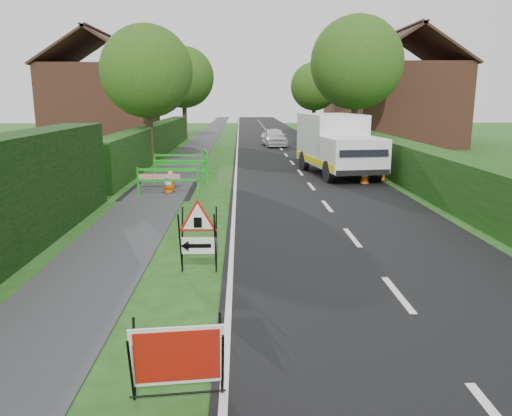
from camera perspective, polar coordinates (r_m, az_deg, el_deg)
name	(u,v)px	position (r m, az deg, el deg)	size (l,w,h in m)	color
ground	(251,323)	(7.57, -0.53, -13.04)	(120.00, 120.00, 0.00)	#1E4313
road_surface	(272,138)	(42.04, 1.84, 8.04)	(6.00, 90.00, 0.02)	black
footpath	(206,138)	(42.05, -5.74, 7.99)	(2.00, 90.00, 0.02)	#2D2D30
hedge_west_far	(156,156)	(29.42, -11.34, 5.88)	(1.00, 24.00, 1.80)	#14380F
hedge_east	(383,169)	(24.00, 14.34, 4.29)	(1.20, 50.00, 1.50)	#14380F
house_west	(103,103)	(38.13, -17.12, 11.40)	(7.50, 7.40, 7.88)	brown
house_east_a	(401,103)	(36.57, 16.28, 11.43)	(7.50, 7.40, 7.88)	brown
house_east_b	(366,102)	(50.32, 12.44, 11.79)	(7.50, 7.40, 7.88)	brown
tree_nw	(147,72)	(25.26, -12.38, 14.98)	(4.40, 4.40, 6.70)	#2D2116
tree_ne	(357,63)	(29.63, 11.42, 15.96)	(5.20, 5.20, 7.79)	#2D2116
tree_fw	(184,77)	(41.10, -8.28, 14.55)	(4.80, 4.80, 7.24)	#2D2116
tree_fe	(314,87)	(45.32, 6.70, 13.62)	(4.20, 4.20, 6.33)	#2D2116
red_rect_sign	(177,357)	(5.74, -8.97, -16.51)	(1.06, 0.70, 0.86)	black
triangle_sign	(196,230)	(9.40, -6.87, -2.56)	(0.84, 0.84, 1.20)	black
works_van	(337,143)	(21.78, 9.22, 7.32)	(2.99, 5.88, 2.56)	silver
traffic_cone_0	(365,174)	(19.66, 12.33, 3.81)	(0.38, 0.38, 0.79)	black
traffic_cone_1	(382,171)	(20.65, 14.16, 4.12)	(0.38, 0.38, 0.79)	black
traffic_cone_2	(346,162)	(23.37, 10.28, 5.24)	(0.38, 0.38, 0.79)	black
traffic_cone_3	(168,182)	(17.68, -9.99, 2.95)	(0.38, 0.38, 0.79)	black
traffic_cone_4	(170,177)	(18.66, -9.76, 3.46)	(0.38, 0.38, 0.79)	black
ped_barrier_0	(168,178)	(17.02, -10.03, 3.40)	(2.07, 0.39, 1.00)	#1A911C
ped_barrier_1	(181,169)	(19.23, -8.58, 4.48)	(2.06, 0.37, 1.00)	#1A911C
ped_barrier_2	(179,162)	(21.18, -8.79, 5.20)	(2.07, 0.39, 1.00)	#1A911C
ped_barrier_3	(206,158)	(22.38, -5.74, 5.67)	(0.60, 2.09, 1.00)	#1A911C
redwhite_plank	(160,190)	(18.44, -10.94, 2.07)	(1.50, 0.04, 0.25)	red
hatchback_car	(274,137)	(34.51, 2.07, 8.09)	(1.46, 3.64, 1.24)	silver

